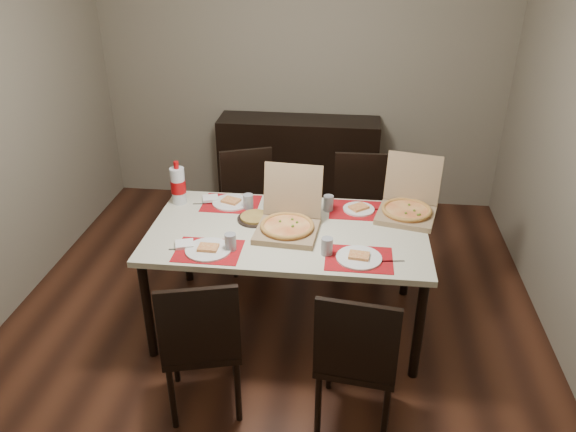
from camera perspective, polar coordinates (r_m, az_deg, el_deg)
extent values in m
cube|color=#452315|center=(4.12, -1.45, -10.27)|extent=(3.80, 4.00, 0.02)
cube|color=gray|center=(5.38, 1.41, 14.59)|extent=(3.80, 0.02, 2.60)
cube|color=black|center=(5.43, 1.08, 5.26)|extent=(1.50, 0.40, 0.90)
cube|color=beige|center=(3.66, 0.00, -1.66)|extent=(1.80, 1.00, 0.04)
cylinder|color=black|center=(3.69, -14.06, -9.30)|extent=(0.06, 0.06, 0.71)
cylinder|color=black|center=(3.52, 13.12, -11.25)|extent=(0.06, 0.06, 0.71)
cylinder|color=black|center=(4.38, -10.31, -2.46)|extent=(0.06, 0.06, 0.71)
cylinder|color=black|center=(4.24, 12.07, -3.77)|extent=(0.06, 0.06, 0.71)
cube|color=black|center=(3.26, -8.72, -12.34)|extent=(0.51, 0.51, 0.04)
cube|color=black|center=(2.95, -9.05, -10.99)|extent=(0.41, 0.14, 0.46)
cylinder|color=black|center=(3.29, -11.68, -17.65)|extent=(0.04, 0.04, 0.43)
cylinder|color=black|center=(3.28, -5.11, -17.30)|extent=(0.04, 0.04, 0.43)
cylinder|color=black|center=(3.56, -11.44, -13.53)|extent=(0.04, 0.04, 0.43)
cylinder|color=black|center=(3.54, -5.48, -13.19)|extent=(0.04, 0.04, 0.43)
cube|color=black|center=(3.15, 7.13, -13.83)|extent=(0.47, 0.47, 0.04)
cube|color=black|center=(2.84, 6.93, -12.56)|extent=(0.42, 0.08, 0.46)
cylinder|color=black|center=(3.20, 3.07, -18.63)|extent=(0.04, 0.04, 0.43)
cylinder|color=black|center=(3.18, 9.84, -19.52)|extent=(0.04, 0.04, 0.43)
cylinder|color=black|center=(3.46, 4.24, -14.40)|extent=(0.04, 0.04, 0.43)
cylinder|color=black|center=(3.44, 10.38, -15.17)|extent=(0.04, 0.04, 0.43)
cube|color=black|center=(4.50, -3.67, 0.19)|extent=(0.54, 0.54, 0.04)
cube|color=black|center=(4.56, -4.22, 4.05)|extent=(0.40, 0.18, 0.46)
cylinder|color=black|center=(4.80, -1.89, -1.09)|extent=(0.04, 0.04, 0.43)
cylinder|color=black|center=(4.74, -6.14, -1.60)|extent=(0.04, 0.04, 0.43)
cylinder|color=black|center=(4.49, -0.89, -3.24)|extent=(0.04, 0.04, 0.43)
cylinder|color=black|center=(4.43, -5.42, -3.82)|extent=(0.04, 0.04, 0.43)
cube|color=black|center=(4.45, 7.25, -0.34)|extent=(0.43, 0.43, 0.04)
cube|color=black|center=(4.51, 7.39, 3.60)|extent=(0.42, 0.04, 0.46)
cylinder|color=black|center=(4.73, 9.22, -1.92)|extent=(0.04, 0.04, 0.43)
cylinder|color=black|center=(4.71, 4.85, -1.74)|extent=(0.04, 0.04, 0.43)
cylinder|color=black|center=(4.42, 9.45, -4.23)|extent=(0.04, 0.04, 0.43)
cylinder|color=black|center=(4.40, 4.77, -4.04)|extent=(0.04, 0.04, 0.43)
cube|color=#B00B13|center=(3.45, -8.09, -3.52)|extent=(0.40, 0.30, 0.00)
cylinder|color=white|center=(3.45, -8.10, -3.40)|extent=(0.28, 0.28, 0.01)
cube|color=#FFE37F|center=(3.44, -8.12, -3.19)|extent=(0.12, 0.09, 0.02)
cylinder|color=gray|center=(3.42, -5.87, -2.65)|extent=(0.07, 0.07, 0.11)
cube|color=#B2B2B7|center=(3.49, -10.42, -3.35)|extent=(0.20, 0.04, 0.00)
cube|color=white|center=(3.52, -10.47, -2.83)|extent=(0.13, 0.13, 0.02)
cube|color=#B00B13|center=(3.37, 7.21, -4.34)|extent=(0.40, 0.30, 0.00)
cylinder|color=white|center=(3.36, 7.21, -4.22)|extent=(0.27, 0.27, 0.01)
cube|color=#FFE37F|center=(3.36, 7.23, -4.00)|extent=(0.13, 0.10, 0.02)
cylinder|color=gray|center=(3.37, 3.98, -3.09)|extent=(0.07, 0.07, 0.11)
cube|color=#B2B2B7|center=(3.37, 10.10, -4.57)|extent=(0.20, 0.04, 0.00)
cube|color=#B00B13|center=(4.01, -5.79, 1.28)|extent=(0.40, 0.30, 0.00)
cylinder|color=white|center=(4.00, -5.79, 1.38)|extent=(0.27, 0.27, 0.01)
cube|color=#FFE37F|center=(3.99, -5.80, 1.57)|extent=(0.14, 0.13, 0.02)
cylinder|color=gray|center=(3.90, -4.06, 1.44)|extent=(0.07, 0.07, 0.11)
cube|color=#B2B2B7|center=(4.02, -8.23, 1.23)|extent=(0.20, 0.04, 0.00)
cube|color=white|center=(4.07, -7.89, 1.79)|extent=(0.13, 0.13, 0.02)
cube|color=#B00B13|center=(3.92, 7.19, 0.59)|extent=(0.40, 0.30, 0.00)
cylinder|color=white|center=(3.92, 7.19, 0.70)|extent=(0.22, 0.22, 0.01)
cube|color=#FFE37F|center=(3.91, 7.21, 0.89)|extent=(0.15, 0.15, 0.02)
cylinder|color=gray|center=(3.88, 4.13, 1.31)|extent=(0.07, 0.07, 0.11)
cube|color=#B2B2B7|center=(3.95, 9.05, 0.66)|extent=(0.20, 0.04, 0.00)
cube|color=white|center=(3.60, -0.20, -1.70)|extent=(0.14, 0.14, 0.02)
cube|color=#917553|center=(3.60, -0.08, -1.48)|extent=(0.42, 0.42, 0.04)
cube|color=#917553|center=(3.68, 0.50, 2.63)|extent=(0.39, 0.12, 0.35)
cylinder|color=#FFE37F|center=(3.59, -0.09, -1.09)|extent=(0.36, 0.36, 0.02)
cube|color=#917553|center=(3.88, 11.91, 0.17)|extent=(0.45, 0.45, 0.04)
cube|color=#917553|center=(3.97, 12.59, 3.78)|extent=(0.38, 0.16, 0.34)
cylinder|color=#FFE37F|center=(3.87, 11.95, 0.53)|extent=(0.38, 0.38, 0.02)
cylinder|color=black|center=(3.77, -3.35, -0.28)|extent=(0.24, 0.24, 0.01)
cylinder|color=#B59445|center=(3.77, -3.35, -0.08)|extent=(0.20, 0.20, 0.02)
imported|color=white|center=(3.77, 1.23, -0.17)|extent=(0.14, 0.14, 0.03)
cylinder|color=silver|center=(4.02, -11.09, 3.04)|extent=(0.10, 0.10, 0.26)
cylinder|color=#AD080A|center=(4.02, -11.09, 2.97)|extent=(0.11, 0.11, 0.09)
cylinder|color=#AD080A|center=(3.96, -11.30, 5.10)|extent=(0.03, 0.03, 0.05)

